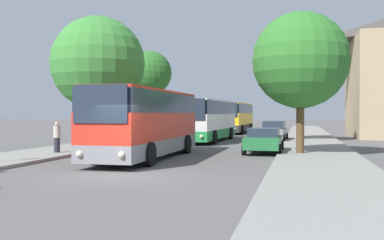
{
  "coord_description": "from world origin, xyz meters",
  "views": [
    {
      "loc": [
        6.09,
        -14.83,
        2.19
      ],
      "look_at": [
        0.13,
        10.01,
        1.8
      ],
      "focal_mm": 42.0,
      "sensor_mm": 36.0,
      "label": 1
    }
  ],
  "objects": [
    {
      "name": "bus_rear",
      "position": [
        -0.81,
        34.35,
        1.75
      ],
      "size": [
        2.98,
        10.98,
        3.28
      ],
      "rotation": [
        0.0,
        0.0,
        -0.02
      ],
      "color": "#2D2D2D",
      "rests_on": "ground_plane"
    },
    {
      "name": "tree_right_near",
      "position": [
        6.12,
        8.85,
        4.9
      ],
      "size": [
        4.93,
        4.93,
        7.23
      ],
      "color": "#513D23",
      "rests_on": "sidewalk_right"
    },
    {
      "name": "pedestrian_waiting_far",
      "position": [
        -6.18,
        6.17,
        0.95
      ],
      "size": [
        0.36,
        0.36,
        1.6
      ],
      "rotation": [
        0.0,
        0.0,
        2.47
      ],
      "color": "#23232D",
      "rests_on": "sidewalk_left"
    },
    {
      "name": "bus_middle",
      "position": [
        -0.88,
        19.45,
        1.71
      ],
      "size": [
        2.93,
        11.19,
        3.2
      ],
      "rotation": [
        0.0,
        0.0,
        -0.03
      ],
      "color": "#238942",
      "rests_on": "ground_plane"
    },
    {
      "name": "sidewalk_right",
      "position": [
        7.0,
        0.0,
        0.07
      ],
      "size": [
        4.0,
        120.0,
        0.15
      ],
      "primitive_type": "cube",
      "color": "gray",
      "rests_on": "ground_plane"
    },
    {
      "name": "parked_car_right_near",
      "position": [
        4.2,
        9.75,
        0.73
      ],
      "size": [
        2.05,
        3.96,
        1.38
      ],
      "rotation": [
        0.0,
        0.0,
        3.13
      ],
      "color": "#236B38",
      "rests_on": "ground_plane"
    },
    {
      "name": "tree_right_mid",
      "position": [
        6.13,
        21.49,
        4.74
      ],
      "size": [
        4.46,
        4.46,
        6.84
      ],
      "color": "#47331E",
      "rests_on": "sidewalk_right"
    },
    {
      "name": "bus_front",
      "position": [
        -1.11,
        5.77,
        1.75
      ],
      "size": [
        2.73,
        10.54,
        3.28
      ],
      "rotation": [
        0.0,
        0.0,
        -0.0
      ],
      "color": "gray",
      "rests_on": "ground_plane"
    },
    {
      "name": "ground_plane",
      "position": [
        0.0,
        0.0,
        0.0
      ],
      "size": [
        300.0,
        300.0,
        0.0
      ],
      "primitive_type": "plane",
      "color": "#565454",
      "rests_on": "ground"
    },
    {
      "name": "parked_car_right_far",
      "position": [
        4.16,
        20.5,
        0.81
      ],
      "size": [
        2.1,
        4.68,
        1.58
      ],
      "rotation": [
        0.0,
        0.0,
        3.1
      ],
      "color": "slate",
      "rests_on": "ground_plane"
    },
    {
      "name": "tree_left_near",
      "position": [
        -6.54,
        11.86,
        5.39
      ],
      "size": [
        6.02,
        6.02,
        8.26
      ],
      "color": "#513D23",
      "rests_on": "sidewalk_left"
    },
    {
      "name": "tree_left_far",
      "position": [
        -7.41,
        24.7,
        5.89
      ],
      "size": [
        4.04,
        4.04,
        7.79
      ],
      "color": "#513D23",
      "rests_on": "sidewalk_left"
    }
  ]
}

